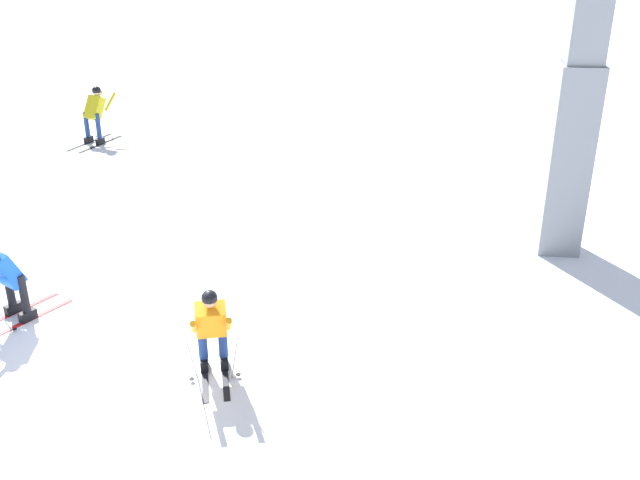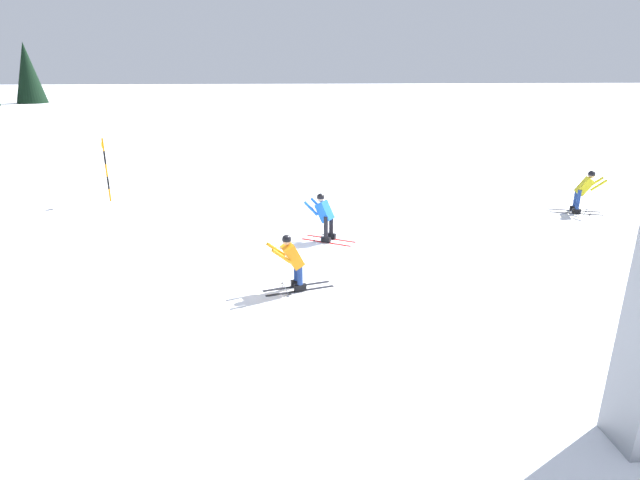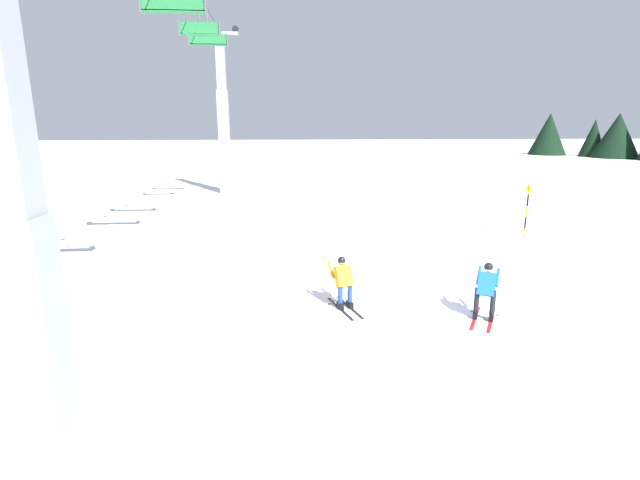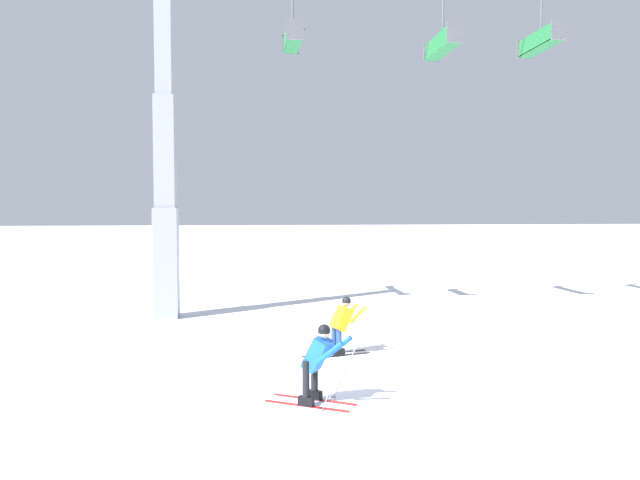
% 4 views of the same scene
% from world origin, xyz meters
% --- Properties ---
extents(ground_plane, '(260.00, 260.00, 0.00)m').
position_xyz_m(ground_plane, '(0.00, 0.00, 0.00)').
color(ground_plane, white).
extents(skier_carving_main, '(1.71, 0.93, 1.50)m').
position_xyz_m(skier_carving_main, '(0.50, 1.16, 0.78)').
color(skier_carving_main, black).
rests_on(skier_carving_main, ground_plane).
extents(lift_tower_near, '(0.76, 2.94, 11.15)m').
position_xyz_m(lift_tower_near, '(-4.25, 6.68, 4.66)').
color(lift_tower_near, gray).
rests_on(lift_tower_near, ground_plane).
extents(chairlift_seat_nearest, '(0.61, 1.75, 2.35)m').
position_xyz_m(chairlift_seat_nearest, '(-0.25, 6.68, 9.06)').
color(chairlift_seat_nearest, black).
extents(chairlift_seat_second, '(0.61, 2.43, 2.35)m').
position_xyz_m(chairlift_seat_second, '(4.78, 6.68, 9.03)').
color(chairlift_seat_second, black).
extents(chairlift_seat_middle, '(0.61, 2.44, 2.13)m').
position_xyz_m(chairlift_seat_middle, '(8.26, 6.68, 9.24)').
color(chairlift_seat_middle, black).
extents(skier_distant_uphill, '(1.64, 1.27, 1.56)m').
position_xyz_m(skier_distant_uphill, '(-0.54, -2.37, 0.82)').
color(skier_distant_uphill, red).
rests_on(skier_distant_uphill, ground_plane).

